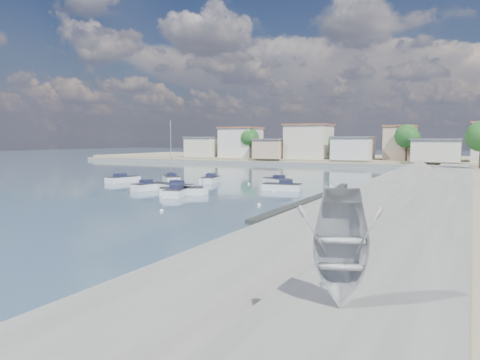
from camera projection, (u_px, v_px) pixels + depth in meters
The scene contains 18 objects.
ground at pixel (326, 177), 74.72m from camera, with size 400.00×400.00×0.00m, color #294352.
seawall_walkway at pixel (441, 197), 42.35m from camera, with size 5.00×90.00×1.80m, color slate.
breakwater at pixel (316, 198), 47.29m from camera, with size 2.00×31.02×0.35m.
far_shore_land at pixel (382, 160), 121.03m from camera, with size 160.00×40.00×1.40m, color gray.
far_shore_quay at pixel (366, 165), 102.33m from camera, with size 160.00×2.50×0.80m, color slate.
far_town at pixel (421, 145), 102.46m from camera, with size 113.01×12.80×8.35m.
shore_trees at pixel (405, 139), 95.55m from camera, with size 74.56×38.32×7.92m.
motorboat_a at pixel (179, 192), 50.62m from camera, with size 2.98×5.23×1.48m.
motorboat_b at pixel (150, 187), 56.57m from camera, with size 2.56×4.85×1.48m.
motorboat_c at pixel (173, 187), 55.63m from camera, with size 5.47×3.25×1.48m.
motorboat_d at pixel (280, 187), 55.97m from camera, with size 5.27×2.44×1.48m.
motorboat_e at pixel (124, 179), 66.65m from camera, with size 2.92×5.54×1.48m.
motorboat_f at pixel (276, 181), 63.71m from camera, with size 4.66×3.62×1.48m.
motorboat_g at pixel (210, 180), 65.51m from camera, with size 2.99×5.46×1.48m.
motorboat_h at pixel (184, 191), 51.57m from camera, with size 5.00×4.26×1.48m.
sailboat at pixel (171, 178), 67.75m from camera, with size 5.12×5.26×9.00m.
mooring_buoys at pixel (280, 194), 51.82m from camera, with size 17.84×26.82×0.35m.
overturned_dinghy at pixel (339, 296), 11.99m from camera, with size 3.14×1.47×0.59m, color #A5A8AD.
Camera 1 is at (20.93, -32.78, 6.10)m, focal length 35.00 mm.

